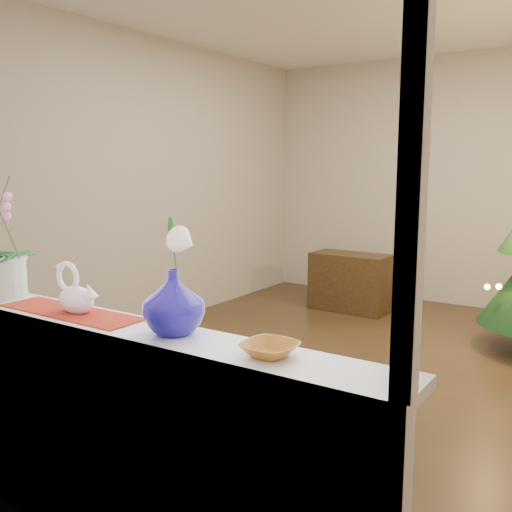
{
  "coord_description": "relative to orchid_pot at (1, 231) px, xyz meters",
  "views": [
    {
      "loc": [
        1.54,
        -3.86,
        1.53
      ],
      "look_at": [
        -0.1,
        -1.4,
        1.06
      ],
      "focal_mm": 40.0,
      "sensor_mm": 36.0,
      "label": 1
    }
  ],
  "objects": [
    {
      "name": "wall_front",
      "position": [
        0.86,
        -0.15,
        0.12
      ],
      "size": [
        4.5,
        0.1,
        2.7
      ],
      "primitive_type": "cube",
      "color": "beige",
      "rests_on": "ground"
    },
    {
      "name": "wall_left",
      "position": [
        -1.39,
        2.35,
        0.12
      ],
      "size": [
        0.1,
        5.0,
        2.7
      ],
      "primitive_type": "cube",
      "color": "beige",
      "rests_on": "ground"
    },
    {
      "name": "runner",
      "position": [
        0.48,
        -0.02,
        -0.31
      ],
      "size": [
        0.7,
        0.2,
        0.01
      ],
      "primitive_type": "cube",
      "color": "maroon",
      "rests_on": "windowsill"
    },
    {
      "name": "lily",
      "position": [
        1.04,
        0.0,
        0.06
      ],
      "size": [
        0.15,
        0.09,
        0.2
      ],
      "primitive_type": null,
      "color": "white",
      "rests_on": "blue_vase"
    },
    {
      "name": "paperweight",
      "position": [
        1.03,
        -0.03,
        -0.27
      ],
      "size": [
        0.09,
        0.09,
        0.07
      ],
      "primitive_type": "sphere",
      "rotation": [
        0.0,
        0.0,
        0.18
      ],
      "color": "silver",
      "rests_on": "windowsill"
    },
    {
      "name": "window_apron",
      "position": [
        0.86,
        -0.11,
        -0.79
      ],
      "size": [
        2.2,
        0.08,
        0.88
      ],
      "primitive_type": "cube",
      "color": "white",
      "rests_on": "ground"
    },
    {
      "name": "side_table",
      "position": [
        -0.05,
        3.97,
        -0.93
      ],
      "size": [
        0.82,
        0.43,
        0.61
      ],
      "primitive_type": "cube",
      "rotation": [
        0.0,
        0.0,
        -0.02
      ],
      "color": "black",
      "rests_on": "ground"
    },
    {
      "name": "blue_vase",
      "position": [
        1.04,
        0.0,
        -0.18
      ],
      "size": [
        0.31,
        0.31,
        0.27
      ],
      "primitive_type": "imported",
      "rotation": [
        0.0,
        0.0,
        0.22
      ],
      "color": "#0F086B",
      "rests_on": "windowsill"
    },
    {
      "name": "wall_back",
      "position": [
        0.86,
        4.85,
        0.12
      ],
      "size": [
        4.5,
        0.1,
        2.7
      ],
      "primitive_type": "cube",
      "color": "beige",
      "rests_on": "ground"
    },
    {
      "name": "swan",
      "position": [
        0.51,
        -0.01,
        -0.21
      ],
      "size": [
        0.26,
        0.16,
        0.2
      ],
      "primitive_type": null,
      "rotation": [
        0.0,
        0.0,
        -0.21
      ],
      "color": "white",
      "rests_on": "windowsill"
    },
    {
      "name": "windowsill",
      "position": [
        0.86,
        -0.02,
        -0.33
      ],
      "size": [
        2.2,
        0.26,
        0.04
      ],
      "primitive_type": "cube",
      "color": "white",
      "rests_on": "window_apron"
    },
    {
      "name": "amber_dish",
      "position": [
        1.47,
        -0.02,
        -0.29
      ],
      "size": [
        0.16,
        0.16,
        0.04
      ],
      "primitive_type": "imported",
      "rotation": [
        0.0,
        0.0,
        -0.04
      ],
      "color": "#9F611D",
      "rests_on": "windowsill"
    },
    {
      "name": "window_frame",
      "position": [
        0.86,
        -0.12,
        0.47
      ],
      "size": [
        2.22,
        0.06,
        1.6
      ],
      "primitive_type": null,
      "color": "white",
      "rests_on": "windowsill"
    },
    {
      "name": "ground",
      "position": [
        0.86,
        2.35,
        -1.23
      ],
      "size": [
        5.0,
        5.0,
        0.0
      ],
      "primitive_type": "plane",
      "color": "#312214",
      "rests_on": "ground"
    },
    {
      "name": "orchid_pot",
      "position": [
        0.0,
        0.0,
        0.0
      ],
      "size": [
        0.22,
        0.22,
        0.62
      ],
      "primitive_type": null,
      "rotation": [
        0.0,
        0.0,
        0.02
      ],
      "color": "beige",
      "rests_on": "windowsill"
    }
  ]
}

